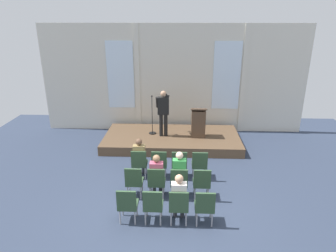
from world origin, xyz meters
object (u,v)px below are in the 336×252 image
chair_r1_c3 (202,182)px  chair_r0_c1 (159,162)px  chair_r2_c1 (153,204)px  lectern (198,123)px  chair_r1_c1 (157,181)px  chair_r0_c0 (139,162)px  audience_r1_c2 (179,172)px  speaker (163,110)px  chair_r2_c2 (179,205)px  audience_r2_c2 (179,196)px  chair_r2_c0 (127,203)px  chair_r0_c2 (179,163)px  audience_r1_c1 (157,173)px  chair_r0_c3 (200,163)px  chair_r2_c3 (205,205)px  chair_r1_c2 (179,181)px  audience_r0_c0 (140,155)px  mic_stand (152,125)px  chair_r1_c0 (134,180)px

chair_r1_c3 → chair_r0_c1: bearing=138.8°
chair_r2_c1 → chair_r0_c1: bearing=90.0°
lectern → chair_r1_c1: bearing=-109.7°
chair_r0_c0 → chair_r1_c1: bearing=-60.3°
audience_r1_c2 → chair_r1_c3: 0.66m
speaker → audience_r1_c2: speaker is taller
chair_r2_c1 → chair_r2_c2: (0.61, 0.00, 0.00)m
chair_r0_c1 → audience_r2_c2: bearing=-73.5°
chair_r0_c0 → chair_r2_c0: 2.15m
chair_r1_c1 → chair_r2_c1: 1.07m
speaker → chair_r2_c0: bearing=-97.1°
chair_r0_c2 → chair_r1_c3: same height
chair_r0_c1 → audience_r1_c1: 1.01m
speaker → lectern: speaker is taller
chair_r1_c3 → chair_r2_c2: same height
speaker → audience_r2_c2: speaker is taller
chair_r0_c0 → chair_r2_c0: bearing=-90.0°
chair_r0_c2 → audience_r1_c1: audience_r1_c1 is taller
audience_r2_c2 → chair_r2_c2: bearing=-90.0°
chair_r0_c3 → chair_r2_c3: bearing=-90.0°
chair_r1_c2 → chair_r1_c1: bearing=180.0°
audience_r0_c0 → chair_r0_c1: audience_r0_c0 is taller
chair_r0_c3 → audience_r1_c1: (-1.22, -0.99, 0.18)m
chair_r0_c2 → chair_r2_c1: bearing=-105.9°
lectern → audience_r1_c2: bearing=-101.0°
speaker → audience_r2_c2: 4.77m
chair_r1_c1 → chair_r0_c1: bearing=90.0°
lectern → chair_r0_c0: 3.26m
chair_r0_c0 → chair_r0_c3: size_ratio=1.00×
chair_r0_c2 → audience_r1_c1: bearing=-121.7°
chair_r0_c0 → audience_r2_c2: size_ratio=0.72×
speaker → chair_r2_c0: size_ratio=1.90×
chair_r1_c3 → lectern: bearing=88.6°
chair_r1_c1 → audience_r2_c2: size_ratio=0.72×
chair_r0_c2 → chair_r1_c1: 1.24m
audience_r0_c0 → chair_r0_c0: bearing=-90.0°
chair_r1_c1 → chair_r0_c2: bearing=60.3°
chair_r0_c0 → chair_r2_c2: (1.22, -2.15, 0.00)m
chair_r1_c3 → chair_r2_c1: 1.63m
chair_r2_c2 → lectern: bearing=81.6°
chair_r0_c3 → chair_r2_c3: (0.00, -2.15, 0.00)m
mic_stand → chair_r1_c2: bearing=-74.5°
audience_r1_c1 → mic_stand: bearing=97.0°
chair_r2_c3 → chair_r0_c0: bearing=130.5°
audience_r1_c2 → chair_r2_c3: bearing=-62.0°
audience_r0_c0 → chair_r1_c1: audience_r0_c0 is taller
lectern → audience_r1_c2: lectern is taller
chair_r1_c0 → chair_r0_c0: bearing=90.0°
speaker → lectern: (1.33, -0.02, -0.49)m
chair_r1_c3 → chair_r2_c1: bearing=-138.8°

